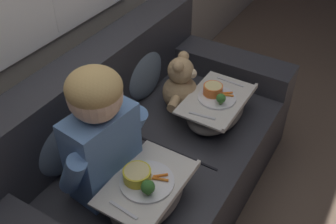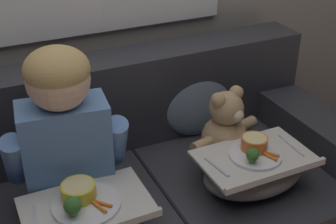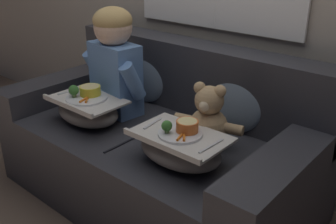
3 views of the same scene
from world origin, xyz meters
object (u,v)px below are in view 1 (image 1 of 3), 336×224
object	(u,v)px
lap_tray_child	(147,192)
couch	(145,158)
teddy_bear	(181,87)
lap_tray_teddy	(216,108)
child_figure	(100,129)
throw_pillow_behind_teddy	(141,67)
throw_pillow_behind_child	(60,136)

from	to	relation	value
lap_tray_child	couch	bearing A→B (deg)	36.20
teddy_bear	lap_tray_teddy	bearing A→B (deg)	-90.24
child_figure	lap_tray_child	size ratio (longest dim) A/B	1.47
throw_pillow_behind_teddy	couch	bearing A→B (deg)	-145.32
teddy_bear	lap_tray_child	xyz separation A→B (m)	(-0.70, -0.23, -0.06)
couch	child_figure	distance (m)	0.62
lap_tray_teddy	child_figure	bearing A→B (deg)	161.76
throw_pillow_behind_teddy	teddy_bear	distance (m)	0.28
child_figure	lap_tray_child	bearing A→B (deg)	-90.29
couch	throw_pillow_behind_teddy	distance (m)	0.54
couch	throw_pillow_behind_child	bearing A→B (deg)	145.32
throw_pillow_behind_child	child_figure	bearing A→B (deg)	-90.03
child_figure	teddy_bear	xyz separation A→B (m)	(0.70, -0.00, -0.21)
throw_pillow_behind_teddy	lap_tray_teddy	bearing A→B (deg)	-89.98
throw_pillow_behind_teddy	lap_tray_child	distance (m)	0.87
throw_pillow_behind_child	throw_pillow_behind_teddy	size ratio (longest dim) A/B	1.02
couch	throw_pillow_behind_teddy	bearing A→B (deg)	34.68
couch	lap_tray_teddy	world-z (taller)	couch
lap_tray_teddy	throw_pillow_behind_teddy	bearing A→B (deg)	90.02
couch	child_figure	bearing A→B (deg)	-175.62
throw_pillow_behind_child	teddy_bear	size ratio (longest dim) A/B	1.10
lap_tray_child	lap_tray_teddy	bearing A→B (deg)	-0.04
throw_pillow_behind_child	throw_pillow_behind_teddy	bearing A→B (deg)	0.00
child_figure	teddy_bear	distance (m)	0.73
lap_tray_child	teddy_bear	bearing A→B (deg)	17.89
throw_pillow_behind_teddy	child_figure	bearing A→B (deg)	-158.98
throw_pillow_behind_child	teddy_bear	bearing A→B (deg)	-21.24
throw_pillow_behind_teddy	lap_tray_teddy	distance (m)	0.51
lap_tray_child	lap_tray_teddy	world-z (taller)	lap_tray_child
teddy_bear	lap_tray_teddy	size ratio (longest dim) A/B	0.81
couch	throw_pillow_behind_child	world-z (taller)	couch
child_figure	lap_tray_teddy	bearing A→B (deg)	-18.24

